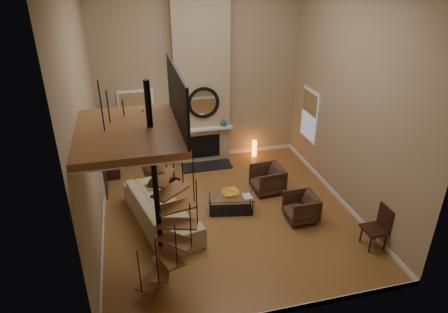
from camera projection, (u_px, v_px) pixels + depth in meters
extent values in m
cube|color=#AE7438|center=(228.00, 214.00, 9.93)|extent=(6.00, 6.50, 0.01)
cube|color=tan|center=(200.00, 72.00, 11.52)|extent=(6.00, 0.02, 5.50)
cube|color=tan|center=(284.00, 182.00, 5.88)|extent=(6.00, 0.02, 5.50)
cube|color=tan|center=(85.00, 122.00, 8.05)|extent=(0.02, 6.50, 5.50)
cube|color=tan|center=(352.00, 99.00, 9.35)|extent=(0.02, 6.50, 5.50)
cube|color=white|center=(202.00, 155.00, 12.71)|extent=(6.00, 0.02, 0.12)
cube|color=white|center=(274.00, 312.00, 7.10)|extent=(6.00, 0.02, 0.12)
cube|color=white|center=(103.00, 230.00, 9.25)|extent=(0.02, 6.50, 0.12)
cube|color=white|center=(337.00, 196.00, 10.56)|extent=(0.02, 6.50, 0.12)
cube|color=tan|center=(201.00, 74.00, 11.35)|extent=(1.60, 0.38, 5.50)
cube|color=black|center=(207.00, 166.00, 12.15)|extent=(1.50, 0.60, 0.04)
cube|color=black|center=(204.00, 146.00, 12.17)|extent=(0.95, 0.02, 0.72)
cube|color=white|center=(205.00, 129.00, 11.83)|extent=(1.70, 0.18, 0.06)
torus|color=black|center=(203.00, 103.00, 11.52)|extent=(0.94, 0.10, 0.94)
cylinder|color=white|center=(203.00, 103.00, 11.53)|extent=(0.80, 0.01, 0.80)
imported|color=black|center=(186.00, 126.00, 11.67)|extent=(0.24, 0.24, 0.25)
imported|color=#18564F|center=(224.00, 123.00, 11.93)|extent=(0.20, 0.20, 0.21)
cube|color=white|center=(137.00, 115.00, 11.60)|extent=(1.02, 0.04, 1.52)
cube|color=#8C9EB2|center=(137.00, 116.00, 11.58)|extent=(0.90, 0.01, 1.40)
cube|color=#A48749|center=(137.00, 109.00, 11.47)|extent=(0.90, 0.01, 0.98)
cube|color=white|center=(310.00, 115.00, 11.60)|extent=(0.04, 1.02, 1.52)
cube|color=#8C9EB2|center=(309.00, 115.00, 11.59)|extent=(0.01, 0.90, 1.40)
cube|color=#A48749|center=(310.00, 103.00, 11.42)|extent=(0.01, 0.90, 0.63)
cube|color=white|center=(100.00, 158.00, 10.38)|extent=(0.06, 1.05, 2.16)
cube|color=black|center=(102.00, 158.00, 10.39)|extent=(0.05, 0.90, 2.05)
cube|color=#8C9EB2|center=(101.00, 143.00, 10.21)|extent=(0.01, 0.60, 0.90)
cube|color=brown|center=(129.00, 132.00, 6.48)|extent=(1.70, 2.20, 0.12)
cube|color=white|center=(129.00, 136.00, 6.51)|extent=(1.70, 2.20, 0.03)
cube|color=black|center=(177.00, 97.00, 6.42)|extent=(0.04, 2.20, 0.94)
cylinder|color=black|center=(156.00, 191.00, 7.08)|extent=(0.10, 0.10, 4.02)
cube|color=brown|center=(153.00, 278.00, 7.57)|extent=(0.71, 0.78, 0.04)
cylinder|color=black|center=(139.00, 272.00, 7.06)|extent=(0.02, 0.02, 0.94)
cube|color=brown|center=(161.00, 269.00, 7.43)|extent=(0.46, 0.77, 0.04)
cylinder|color=black|center=(157.00, 263.00, 6.89)|extent=(0.02, 0.02, 0.94)
cube|color=brown|center=(169.00, 256.00, 7.36)|extent=(0.55, 0.79, 0.04)
cylinder|color=black|center=(176.00, 247.00, 6.87)|extent=(0.02, 0.02, 0.94)
cube|color=brown|center=(175.00, 241.00, 7.35)|extent=(0.75, 0.74, 0.04)
cylinder|color=black|center=(191.00, 226.00, 6.98)|extent=(0.02, 0.02, 0.94)
cube|color=brown|center=(178.00, 224.00, 7.39)|extent=(0.79, 0.53, 0.04)
cylinder|color=black|center=(197.00, 203.00, 7.17)|extent=(0.02, 0.02, 0.94)
cube|color=brown|center=(176.00, 207.00, 7.42)|extent=(0.77, 0.48, 0.04)
cylinder|color=black|center=(193.00, 181.00, 7.35)|extent=(0.02, 0.02, 0.94)
cube|color=brown|center=(170.00, 191.00, 7.42)|extent=(0.77, 0.72, 0.04)
cylinder|color=black|center=(182.00, 162.00, 7.47)|extent=(0.02, 0.02, 0.94)
cube|color=brown|center=(161.00, 177.00, 7.37)|extent=(0.58, 0.79, 0.04)
cylinder|color=black|center=(165.00, 146.00, 7.47)|extent=(0.02, 0.02, 0.94)
cube|color=brown|center=(151.00, 165.00, 7.23)|extent=(0.41, 0.75, 0.04)
cylinder|color=black|center=(145.00, 134.00, 7.32)|extent=(0.02, 0.02, 0.94)
cube|color=brown|center=(140.00, 155.00, 7.03)|extent=(0.68, 0.79, 0.04)
cylinder|color=black|center=(125.00, 125.00, 7.03)|extent=(0.02, 0.02, 0.94)
cube|color=brown|center=(132.00, 145.00, 6.78)|extent=(0.80, 0.64, 0.04)
cylinder|color=black|center=(110.00, 118.00, 6.64)|extent=(0.02, 0.02, 0.94)
cube|color=brown|center=(129.00, 135.00, 6.50)|extent=(0.72, 0.34, 0.04)
cylinder|color=black|center=(102.00, 110.00, 6.21)|extent=(0.02, 0.02, 0.94)
cube|color=black|center=(110.00, 144.00, 11.34)|extent=(0.39, 0.83, 1.85)
imported|color=tan|center=(161.00, 209.00, 9.41)|extent=(1.71, 2.91, 0.80)
imported|color=#482E21|center=(270.00, 179.00, 10.78)|extent=(0.86, 0.84, 0.74)
imported|color=#482E21|center=(304.00, 207.00, 9.57)|extent=(0.74, 0.72, 0.67)
cube|color=silver|center=(231.00, 196.00, 9.84)|extent=(1.24, 0.79, 0.02)
cube|color=black|center=(231.00, 210.00, 10.02)|extent=(1.13, 0.68, 0.01)
cylinder|color=black|center=(210.00, 209.00, 9.72)|extent=(0.03, 0.03, 0.42)
cylinder|color=black|center=(253.00, 208.00, 9.77)|extent=(0.03, 0.03, 0.42)
cylinder|color=black|center=(210.00, 199.00, 10.11)|extent=(0.03, 0.03, 0.42)
cylinder|color=black|center=(251.00, 198.00, 10.16)|extent=(0.03, 0.03, 0.42)
imported|color=gold|center=(230.00, 193.00, 9.86)|extent=(0.43, 0.43, 0.11)
imported|color=gray|center=(246.00, 197.00, 9.77)|extent=(0.21, 0.28, 0.03)
cylinder|color=black|center=(174.00, 181.00, 11.37)|extent=(0.34, 0.34, 0.03)
cylinder|color=black|center=(173.00, 156.00, 11.02)|extent=(0.04, 0.04, 1.48)
cylinder|color=#F2E5C6|center=(171.00, 131.00, 10.68)|extent=(0.38, 0.38, 0.31)
cylinder|color=orange|center=(254.00, 148.00, 12.73)|extent=(0.15, 0.15, 0.53)
cube|color=black|center=(375.00, 230.00, 8.63)|extent=(0.48, 0.48, 0.06)
cube|color=black|center=(385.00, 218.00, 8.56)|extent=(0.04, 0.46, 0.57)
cylinder|color=black|center=(370.00, 244.00, 8.54)|extent=(0.04, 0.04, 0.46)
cylinder|color=black|center=(385.00, 242.00, 8.62)|extent=(0.04, 0.04, 0.46)
cylinder|color=black|center=(361.00, 234.00, 8.85)|extent=(0.04, 0.04, 0.46)
cylinder|color=black|center=(375.00, 232.00, 8.93)|extent=(0.04, 0.04, 0.46)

